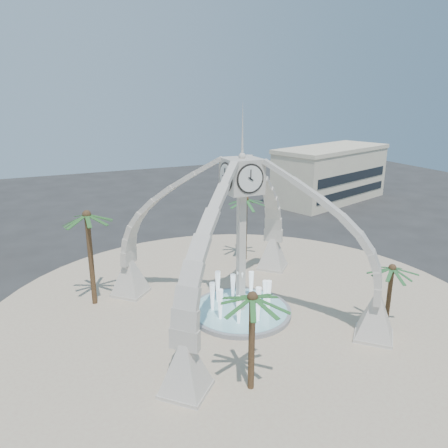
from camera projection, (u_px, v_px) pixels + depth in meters
name	position (u px, v px, depth m)	size (l,w,h in m)	color
ground	(240.00, 314.00, 34.47)	(140.00, 140.00, 0.00)	#282828
plaza	(240.00, 313.00, 34.46)	(40.00, 40.00, 0.06)	#C2B390
clock_tower	(241.00, 236.00, 32.59)	(17.94, 17.94, 16.30)	#BCB4A7
fountain	(240.00, 311.00, 34.38)	(8.00, 8.00, 3.62)	#9B9B9E
building_ne	(331.00, 174.00, 69.50)	(21.87, 14.17, 8.60)	beige
palm_east	(392.00, 269.00, 30.82)	(4.22, 4.22, 5.55)	brown
palm_west	(87.00, 216.00, 33.96)	(5.37, 5.37, 8.48)	brown
palm_north	(246.00, 200.00, 43.84)	(4.37, 4.37, 7.27)	brown
palm_south	(253.00, 299.00, 24.10)	(4.17, 4.17, 6.69)	brown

